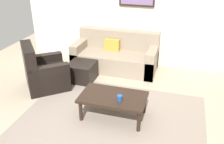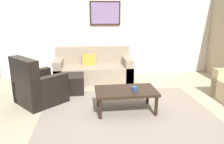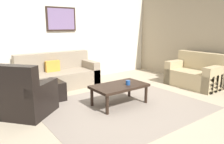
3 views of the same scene
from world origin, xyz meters
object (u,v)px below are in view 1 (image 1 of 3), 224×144
object	(u,v)px
ottoman	(82,72)
cup	(120,98)
coffee_table	(113,99)
armchair_leather	(43,74)
couch_main	(116,56)

from	to	relation	value
ottoman	cup	distance (m)	1.70
coffee_table	cup	world-z (taller)	cup
armchair_leather	couch_main	bearing A→B (deg)	49.84
armchair_leather	ottoman	bearing A→B (deg)	40.01
armchair_leather	coffee_table	size ratio (longest dim) A/B	1.02
cup	armchair_leather	bearing A→B (deg)	159.87
armchair_leather	ottoman	distance (m)	0.83
armchair_leather	ottoman	xyz separation A→B (m)	(0.63, 0.53, -0.11)
armchair_leather	cup	bearing A→B (deg)	-20.13
couch_main	ottoman	distance (m)	1.02
couch_main	armchair_leather	size ratio (longest dim) A/B	1.74
ottoman	coffee_table	bearing A→B (deg)	-46.43
coffee_table	cup	size ratio (longest dim) A/B	12.29
coffee_table	couch_main	bearing A→B (deg)	104.50
coffee_table	ottoman	bearing A→B (deg)	133.57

